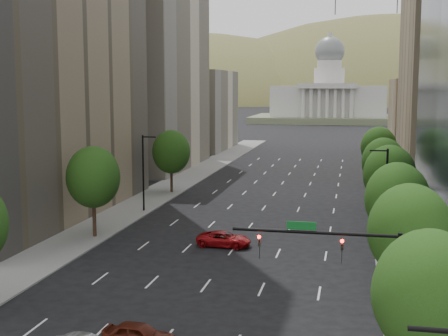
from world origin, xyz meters
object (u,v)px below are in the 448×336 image
Objects in this scene: car_maroon at (139,335)px; car_red_far at (224,239)px; capitol at (329,101)px; traffic_signal at (352,264)px.

car_maroon is 22.68m from car_red_far.
car_red_far is at bearing -90.29° from capitol.
capitol reaches higher than car_red_far.
traffic_signal is 12.59m from car_maroon.
traffic_signal is 219.99m from capitol.
capitol is at bearing 1.26° from car_maroon.
traffic_signal is at bearing -148.58° from car_red_far.
traffic_signal is 24.66m from car_red_far.
car_red_far is at bearing 118.39° from traffic_signal.
capitol is 12.04× the size of car_red_far.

